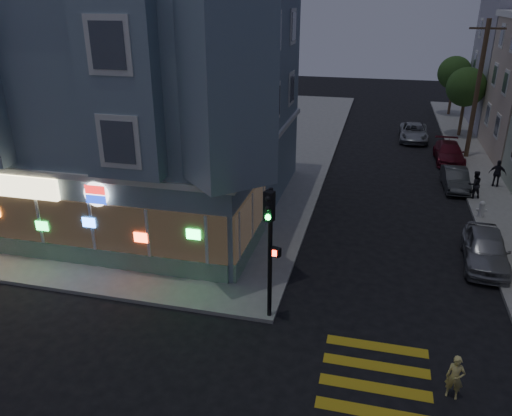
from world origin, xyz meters
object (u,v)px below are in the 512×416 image
at_px(traffic_signal, 270,234).
at_px(fire_hydrant, 482,209).
at_px(utility_pole, 477,89).
at_px(pedestrian_b, 498,173).
at_px(parked_car_b, 455,179).
at_px(parked_car_a, 486,249).
at_px(street_tree_near, 466,87).
at_px(parked_car_c, 449,153).
at_px(parked_car_d, 414,132).
at_px(street_tree_far, 455,73).
at_px(pedestrian_a, 475,184).
at_px(running_child, 455,377).

height_order(traffic_signal, fire_hydrant, traffic_signal).
bearing_deg(utility_pole, traffic_signal, -112.82).
distance_m(pedestrian_b, traffic_signal, 18.91).
relative_size(parked_car_b, fire_hydrant, 4.28).
bearing_deg(parked_car_a, street_tree_near, 89.66).
relative_size(parked_car_b, traffic_signal, 0.78).
bearing_deg(parked_car_c, traffic_signal, -111.65).
relative_size(parked_car_d, fire_hydrant, 5.35).
distance_m(street_tree_far, parked_car_b, 20.90).
xyz_separation_m(street_tree_far, parked_car_d, (-3.60, -9.98, -3.30)).
bearing_deg(traffic_signal, pedestrian_a, 75.49).
xyz_separation_m(running_child, parked_car_c, (2.10, 22.88, -0.03)).
distance_m(pedestrian_a, parked_car_a, 7.60).
bearing_deg(parked_car_c, street_tree_near, 77.44).
relative_size(street_tree_near, street_tree_far, 1.00).
height_order(parked_car_a, fire_hydrant, parked_car_a).
bearing_deg(fire_hydrant, parked_car_c, 93.53).
distance_m(pedestrian_a, pedestrian_b, 2.70).
height_order(utility_pole, parked_car_d, utility_pole).
bearing_deg(parked_car_a, traffic_signal, -138.81).
xyz_separation_m(running_child, pedestrian_a, (2.70, 15.88, 0.24)).
relative_size(utility_pole, parked_car_b, 2.45).
xyz_separation_m(running_child, fire_hydrant, (2.70, 13.16, -0.07)).
height_order(street_tree_near, parked_car_a, street_tree_near).
xyz_separation_m(utility_pole, traffic_signal, (-9.18, -21.82, -1.45)).
xyz_separation_m(street_tree_near, fire_hydrant, (-0.90, -16.90, -3.33)).
height_order(pedestrian_b, parked_car_a, pedestrian_b).
relative_size(utility_pole, pedestrian_b, 5.69).
xyz_separation_m(pedestrian_b, parked_car_d, (-4.25, 10.00, -0.30)).
bearing_deg(parked_car_a, parked_car_c, 93.60).
xyz_separation_m(utility_pole, parked_car_d, (-3.40, 4.02, -4.16)).
bearing_deg(pedestrian_b, parked_car_c, -52.99).
bearing_deg(fire_hydrant, parked_car_b, 100.15).
height_order(street_tree_far, pedestrian_b, street_tree_far).
relative_size(pedestrian_a, fire_hydrant, 1.79).
bearing_deg(parked_car_d, street_tree_near, 29.24).
xyz_separation_m(utility_pole, parked_car_c, (-1.30, -1.18, -4.16)).
bearing_deg(traffic_signal, parked_car_a, 54.96).
xyz_separation_m(parked_car_d, fire_hydrant, (2.70, -14.92, -0.04)).
relative_size(parked_car_c, parked_car_d, 0.96).
bearing_deg(street_tree_near, utility_pole, -91.91).
bearing_deg(street_tree_near, parked_car_b, -97.60).
height_order(parked_car_c, parked_car_d, parked_car_c).
bearing_deg(street_tree_far, street_tree_near, -90.00).
xyz_separation_m(utility_pole, parked_car_a, (-1.30, -15.75, -4.07)).
xyz_separation_m(running_child, traffic_signal, (-5.78, 2.24, 2.67)).
height_order(street_tree_near, fire_hydrant, street_tree_near).
relative_size(parked_car_d, traffic_signal, 0.97).
distance_m(running_child, parked_car_d, 28.08).
bearing_deg(parked_car_c, utility_pole, 41.47).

